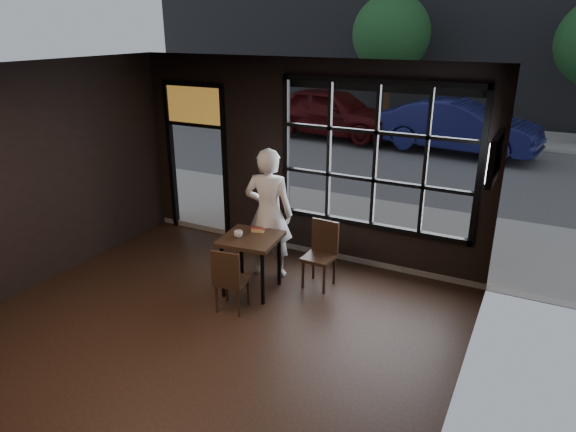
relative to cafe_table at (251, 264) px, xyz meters
The scene contains 16 objects.
floor 1.98m from the cafe_table, 88.41° to the right, with size 6.00×7.00×0.02m, color black.
ceiling 3.39m from the cafe_table, 88.41° to the right, with size 6.00×7.00×0.02m, color black.
wall_right 3.80m from the cafe_table, 32.32° to the right, with size 0.04×7.00×3.20m, color black.
window_frame 2.43m from the cafe_table, 51.36° to the left, with size 3.06×0.12×2.28m, color black.
stained_transom 3.22m from the cafe_table, 142.54° to the left, with size 1.20×0.06×0.70m, color orange.
street_asphalt 22.07m from the cafe_table, 89.86° to the left, with size 60.00×41.00×0.04m, color #545456.
cafe_table is the anchor object (origin of this frame).
chair_near 0.57m from the cafe_table, 86.52° to the right, with size 0.40×0.40×0.92m, color black.
chair_window 0.99m from the cafe_table, 35.23° to the left, with size 0.43×0.43×0.98m, color black.
man 0.82m from the cafe_table, 93.03° to the left, with size 0.73×0.48×2.00m, color white.
hotdog 0.49m from the cafe_table, 90.63° to the left, with size 0.20×0.08×0.06m, color tan, non-canonical shape.
cup 0.50m from the cafe_table, 148.28° to the right, with size 0.12×0.12×0.10m, color silver.
tv 3.55m from the cafe_table, 16.11° to the left, with size 0.11×0.98×0.57m, color black.
navy_car 10.00m from the cafe_table, 83.63° to the left, with size 1.59×4.56×1.50m, color #141647.
maroon_car 10.84m from the cafe_table, 106.65° to the left, with size 1.89×4.71×1.60m, color #3C090B.
tree_left 13.64m from the cafe_table, 98.92° to the left, with size 2.76×2.76×4.70m.
Camera 1 is at (3.47, -3.75, 3.66)m, focal length 32.00 mm.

